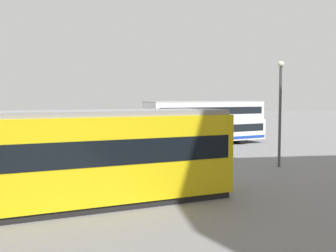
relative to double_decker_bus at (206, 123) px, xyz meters
name	(u,v)px	position (x,y,z in m)	size (l,w,h in m)	color
ground_plane	(152,150)	(5.11, 1.73, -1.91)	(160.00, 160.00, 0.00)	slate
double_decker_bus	(206,123)	(0.00, 0.00, 0.00)	(11.41, 5.13, 3.71)	white
tram_yellow	(72,157)	(11.46, 16.66, -0.08)	(12.46, 4.54, 3.53)	yellow
pedestrian_near_railing	(129,142)	(7.42, 5.07, -0.88)	(0.44, 0.44, 1.78)	black
pedestrian_crossing	(196,150)	(4.22, 9.59, -0.96)	(0.36, 0.36, 1.65)	#33384C
pedestrian_railing	(166,151)	(5.64, 8.11, -1.17)	(6.78, 0.09, 1.08)	gray
info_sign	(101,137)	(9.53, 7.47, -0.25)	(1.02, 0.21, 2.41)	slate
street_lamp	(280,105)	(-0.36, 11.10, 1.70)	(0.36, 0.36, 6.09)	#4C4C51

